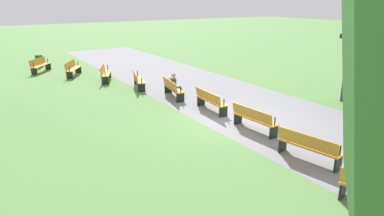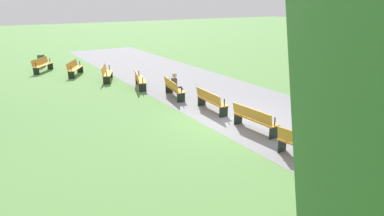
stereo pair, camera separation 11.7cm
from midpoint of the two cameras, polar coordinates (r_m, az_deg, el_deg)
name	(u,v)px [view 2 (the right image)]	position (r m, az deg, el deg)	size (l,w,h in m)	color
ground_plane	(232,120)	(13.80, 6.88, -1.94)	(120.00, 120.00, 0.00)	#5B8C47
path_paving	(264,113)	(14.86, 12.00, -0.77)	(44.53, 5.91, 0.01)	gray
bench_0	(42,65)	(24.64, -23.27, 6.56)	(1.80, 1.53, 0.89)	orange
bench_1	(74,68)	(22.73, -18.60, 6.25)	(1.88, 1.38, 0.89)	orange
bench_2	(106,73)	(20.75, -13.70, 5.66)	(1.93, 1.20, 0.89)	orange
bench_3	(139,79)	(18.73, -8.49, 4.72)	(1.96, 1.01, 0.89)	orange
bench_4	(173,88)	(16.68, -2.87, 3.31)	(1.96, 0.80, 0.89)	orange
bench_5	(211,100)	(14.63, 3.33, 1.25)	(1.93, 0.58, 0.89)	orange
bench_6	(254,119)	(12.60, 10.38, -1.72)	(1.93, 0.58, 0.89)	orange
bench_7	(308,147)	(10.66, 18.75, -6.05)	(1.96, 0.80, 0.89)	orange
bench_8	(384,195)	(8.89, 29.27, -12.35)	(1.96, 1.01, 0.89)	orange
person_seated	(176,84)	(16.71, -2.43, 3.89)	(0.39, 0.56, 1.20)	#4C4238
trash_bin	(41,61)	(26.56, -23.35, 7.13)	(0.49, 0.49, 0.85)	#2D512D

